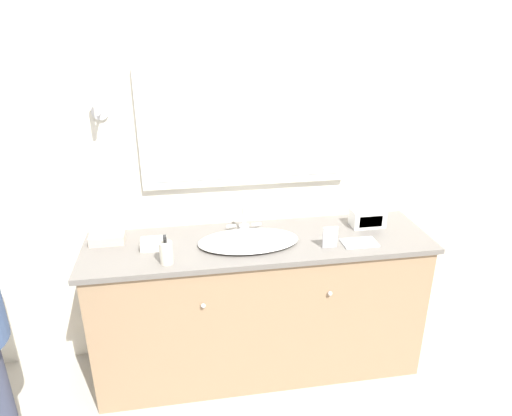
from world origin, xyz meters
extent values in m
plane|color=#9E998E|center=(0.00, 0.00, 0.00)|extent=(14.00, 14.00, 0.00)
cube|color=silver|center=(0.00, 0.60, 1.27)|extent=(8.00, 0.06, 2.55)
cube|color=white|center=(-0.03, 0.55, 1.47)|extent=(1.19, 0.04, 0.68)
cube|color=#9EA8B2|center=(-0.03, 0.53, 1.47)|extent=(1.10, 0.01, 0.59)
cylinder|color=silver|center=(-0.81, 0.56, 1.57)|extent=(0.09, 0.01, 0.09)
cylinder|color=silver|center=(-0.81, 0.51, 1.57)|extent=(0.02, 0.10, 0.02)
cylinder|color=white|center=(-0.81, 0.46, 1.64)|extent=(0.02, 0.02, 0.14)
cube|color=#937556|center=(0.00, 0.30, 0.42)|extent=(1.89, 0.51, 0.84)
cube|color=#66605B|center=(0.00, 0.30, 0.86)|extent=(1.95, 0.54, 0.03)
sphere|color=silver|center=(-0.34, 0.03, 0.66)|extent=(0.02, 0.02, 0.02)
sphere|color=silver|center=(0.34, 0.03, 0.66)|extent=(0.02, 0.02, 0.02)
ellipsoid|color=white|center=(-0.07, 0.27, 0.89)|extent=(0.56, 0.32, 0.03)
cylinder|color=silver|center=(-0.07, 0.45, 0.89)|extent=(0.06, 0.06, 0.03)
cylinder|color=silver|center=(-0.07, 0.45, 0.97)|extent=(0.02, 0.02, 0.13)
cylinder|color=silver|center=(-0.07, 0.42, 1.03)|extent=(0.02, 0.07, 0.02)
cylinder|color=white|center=(-0.14, 0.45, 0.90)|extent=(0.05, 0.02, 0.02)
cylinder|color=white|center=(0.01, 0.45, 0.90)|extent=(0.05, 0.02, 0.02)
cylinder|color=beige|center=(-0.51, 0.13, 0.93)|extent=(0.07, 0.07, 0.12)
cylinder|color=black|center=(-0.51, 0.13, 1.01)|extent=(0.02, 0.02, 0.04)
cube|color=black|center=(-0.51, 0.12, 1.03)|extent=(0.02, 0.03, 0.01)
cube|color=white|center=(0.67, 0.39, 0.92)|extent=(0.20, 0.11, 0.10)
cube|color=black|center=(0.67, 0.34, 0.92)|extent=(0.14, 0.01, 0.07)
cube|color=#B2B2B7|center=(0.36, 0.16, 0.93)|extent=(0.08, 0.01, 0.12)
cube|color=beige|center=(0.36, 0.15, 0.93)|extent=(0.06, 0.00, 0.09)
cube|color=silver|center=(-0.58, 0.31, 0.90)|extent=(0.14, 0.11, 0.05)
cube|color=#B7A899|center=(-0.84, 0.42, 0.90)|extent=(0.19, 0.12, 0.05)
cube|color=silver|center=(0.54, 0.17, 0.88)|extent=(0.19, 0.12, 0.01)
cylinder|color=#33384C|center=(-1.27, -0.25, 0.39)|extent=(0.11, 0.11, 0.78)
camera|label=1|loc=(-0.40, -1.96, 2.04)|focal=32.00mm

